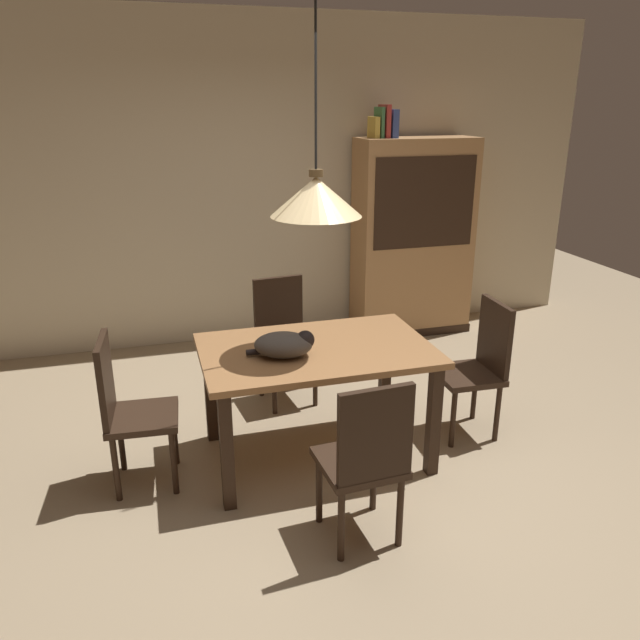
# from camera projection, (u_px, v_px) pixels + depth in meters

# --- Properties ---
(ground) EXTENTS (10.00, 10.00, 0.00)m
(ground) POSITION_uv_depth(u_px,v_px,m) (354.00, 481.00, 3.73)
(ground) COLOR #998466
(back_wall) EXTENTS (6.40, 0.10, 2.90)m
(back_wall) POSITION_uv_depth(u_px,v_px,m) (262.00, 183.00, 5.64)
(back_wall) COLOR beige
(back_wall) RESTS_ON ground
(dining_table) EXTENTS (1.40, 0.90, 0.75)m
(dining_table) POSITION_uv_depth(u_px,v_px,m) (316.00, 363.00, 3.80)
(dining_table) COLOR olive
(dining_table) RESTS_ON ground
(chair_left_side) EXTENTS (0.43, 0.43, 0.93)m
(chair_left_side) POSITION_uv_depth(u_px,v_px,m) (127.00, 406.00, 3.55)
(chair_left_side) COLOR black
(chair_left_side) RESTS_ON ground
(chair_far_back) EXTENTS (0.44, 0.44, 0.93)m
(chair_far_back) POSITION_uv_depth(u_px,v_px,m) (283.00, 334.00, 4.63)
(chair_far_back) COLOR black
(chair_far_back) RESTS_ON ground
(chair_right_side) EXTENTS (0.41, 0.41, 0.93)m
(chair_right_side) POSITION_uv_depth(u_px,v_px,m) (479.00, 363.00, 4.14)
(chair_right_side) COLOR black
(chair_right_side) RESTS_ON ground
(chair_near_front) EXTENTS (0.42, 0.42, 0.93)m
(chair_near_front) POSITION_uv_depth(u_px,v_px,m) (366.00, 457.00, 3.05)
(chair_near_front) COLOR black
(chair_near_front) RESTS_ON ground
(cat_sleeping) EXTENTS (0.40, 0.31, 0.16)m
(cat_sleeping) POSITION_uv_depth(u_px,v_px,m) (285.00, 344.00, 3.60)
(cat_sleeping) COLOR #4C4742
(cat_sleeping) RESTS_ON dining_table
(pendant_lamp) EXTENTS (0.52, 0.52, 1.30)m
(pendant_lamp) POSITION_uv_depth(u_px,v_px,m) (316.00, 196.00, 3.45)
(pendant_lamp) COLOR beige
(hutch_bookcase) EXTENTS (1.12, 0.45, 1.85)m
(hutch_bookcase) POSITION_uv_depth(u_px,v_px,m) (413.00, 242.00, 5.89)
(hutch_bookcase) COLOR #A87A4C
(hutch_bookcase) RESTS_ON ground
(book_yellow_short) EXTENTS (0.04, 0.20, 0.18)m
(book_yellow_short) POSITION_uv_depth(u_px,v_px,m) (374.00, 127.00, 5.43)
(book_yellow_short) COLOR gold
(book_yellow_short) RESTS_ON hutch_bookcase
(book_green_slim) EXTENTS (0.03, 0.20, 0.26)m
(book_green_slim) POSITION_uv_depth(u_px,v_px,m) (379.00, 122.00, 5.43)
(book_green_slim) COLOR #427A4C
(book_green_slim) RESTS_ON hutch_bookcase
(book_red_tall) EXTENTS (0.04, 0.22, 0.28)m
(book_red_tall) POSITION_uv_depth(u_px,v_px,m) (384.00, 121.00, 5.43)
(book_red_tall) COLOR #B73833
(book_red_tall) RESTS_ON hutch_bookcase
(book_blue_wide) EXTENTS (0.06, 0.24, 0.24)m
(book_blue_wide) POSITION_uv_depth(u_px,v_px,m) (391.00, 124.00, 5.46)
(book_blue_wide) COLOR #384C93
(book_blue_wide) RESTS_ON hutch_bookcase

